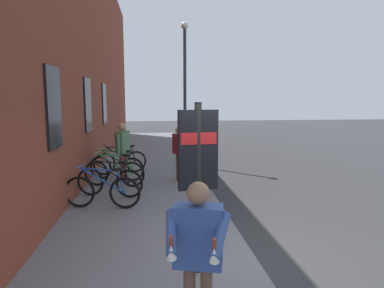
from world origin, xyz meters
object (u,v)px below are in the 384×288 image
object	(u,v)px
transit_info_sign	(198,161)
bicycle_end_of_row	(115,173)
bicycle_leaning_wall	(117,167)
tourist_with_hotdogs	(198,246)
bicycle_far_end	(110,181)
pedestrian_near_bus	(179,148)
pedestrian_by_facade	(123,146)
street_lamp	(185,81)
bicycle_beside_lamp	(121,162)
bicycle_by_door	(102,191)

from	to	relation	value
transit_info_sign	bicycle_end_of_row	bearing A→B (deg)	18.86
bicycle_leaning_wall	tourist_with_hotdogs	world-z (taller)	tourist_with_hotdogs
bicycle_far_end	bicycle_leaning_wall	distance (m)	1.77
bicycle_far_end	transit_info_sign	distance (m)	4.45
pedestrian_near_bus	pedestrian_by_facade	world-z (taller)	pedestrian_by_facade
bicycle_end_of_row	street_lamp	world-z (taller)	street_lamp
bicycle_far_end	bicycle_beside_lamp	distance (m)	2.70
pedestrian_by_facade	tourist_with_hotdogs	size ratio (longest dim) A/B	1.06
bicycle_leaning_wall	street_lamp	world-z (taller)	street_lamp
bicycle_far_end	transit_info_sign	xyz separation A→B (m)	(-3.94, -1.70, 1.21)
bicycle_by_door	bicycle_beside_lamp	size ratio (longest dim) A/B	1.02
pedestrian_by_facade	pedestrian_near_bus	bearing A→B (deg)	-96.75
bicycle_by_door	street_lamp	bearing A→B (deg)	-24.09
pedestrian_near_bus	bicycle_end_of_row	bearing A→B (deg)	104.12
tourist_with_hotdogs	street_lamp	size ratio (longest dim) A/B	0.31
bicycle_end_of_row	pedestrian_near_bus	world-z (taller)	pedestrian_near_bus
pedestrian_near_bus	street_lamp	bearing A→B (deg)	-9.11
street_lamp	transit_info_sign	bearing A→B (deg)	175.55
pedestrian_by_facade	tourist_with_hotdogs	distance (m)	7.15
bicycle_by_door	tourist_with_hotdogs	xyz separation A→B (m)	(-4.44, -1.56, 0.63)
bicycle_leaning_wall	transit_info_sign	world-z (taller)	transit_info_sign
bicycle_by_door	bicycle_end_of_row	world-z (taller)	same
bicycle_end_of_row	bicycle_leaning_wall	size ratio (longest dim) A/B	1.02
bicycle_end_of_row	pedestrian_by_facade	distance (m)	0.97
bicycle_end_of_row	bicycle_leaning_wall	world-z (taller)	same
tourist_with_hotdogs	bicycle_end_of_row	bearing A→B (deg)	13.26
bicycle_far_end	bicycle_beside_lamp	xyz separation A→B (m)	(2.70, -0.03, -0.00)
bicycle_leaning_wall	tourist_with_hotdogs	bearing A→B (deg)	-167.99
bicycle_leaning_wall	pedestrian_near_bus	world-z (taller)	pedestrian_near_bus
pedestrian_near_bus	street_lamp	world-z (taller)	street_lamp
bicycle_by_door	bicycle_leaning_wall	xyz separation A→B (m)	(2.67, -0.05, 0.00)
bicycle_beside_lamp	bicycle_far_end	bearing A→B (deg)	179.46
tourist_with_hotdogs	bicycle_beside_lamp	bearing A→B (deg)	10.42
transit_info_sign	tourist_with_hotdogs	world-z (taller)	transit_info_sign
bicycle_end_of_row	pedestrian_by_facade	xyz separation A→B (m)	(0.67, -0.19, 0.68)
bicycle_far_end	pedestrian_near_bus	xyz separation A→B (m)	(1.49, -1.87, 0.61)
bicycle_leaning_wall	bicycle_beside_lamp	world-z (taller)	same
bicycle_far_end	pedestrian_by_facade	distance (m)	1.83
bicycle_far_end	bicycle_leaning_wall	size ratio (longest dim) A/B	1.01
bicycle_beside_lamp	street_lamp	distance (m)	4.03
bicycle_beside_lamp	pedestrian_by_facade	size ratio (longest dim) A/B	0.98
street_lamp	tourist_with_hotdogs	bearing A→B (deg)	175.05
bicycle_end_of_row	bicycle_leaning_wall	distance (m)	0.75
bicycle_far_end	transit_info_sign	size ratio (longest dim) A/B	0.71
bicycle_far_end	transit_info_sign	world-z (taller)	transit_info_sign
bicycle_by_door	pedestrian_near_bus	world-z (taller)	pedestrian_near_bus
tourist_with_hotdogs	street_lamp	world-z (taller)	street_lamp
bicycle_by_door	pedestrian_near_bus	xyz separation A→B (m)	(2.39, -1.93, 0.61)
bicycle_end_of_row	bicycle_beside_lamp	size ratio (longest dim) A/B	1.01
pedestrian_near_bus	bicycle_leaning_wall	bearing A→B (deg)	81.56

